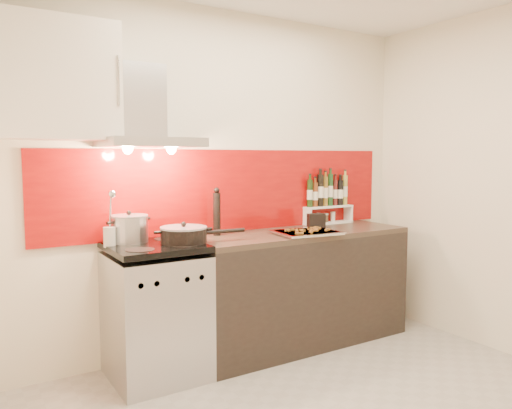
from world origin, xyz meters
TOP-DOWN VIEW (x-y plane):
  - back_wall at (0.00, 1.40)m, footprint 3.40×0.02m
  - backsplash at (0.05, 1.39)m, footprint 3.00×0.02m
  - range_stove at (-0.70, 1.10)m, footprint 0.60×0.60m
  - counter at (0.50, 1.10)m, footprint 1.80×0.60m
  - range_hood at (-0.70, 1.24)m, footprint 0.62×0.50m
  - upper_cabinet at (-1.25, 1.22)m, footprint 0.70×0.35m
  - stock_pot at (-0.82, 1.25)m, footprint 0.25×0.25m
  - saute_pan at (-0.51, 1.04)m, footprint 0.61×0.32m
  - utensil_jar at (-0.97, 1.19)m, footprint 0.08×0.12m
  - pepper_mill at (-0.15, 1.27)m, footprint 0.06×0.06m
  - step_shelf at (0.98, 1.34)m, footprint 0.48×0.13m
  - caddy_box at (0.71, 1.16)m, footprint 0.16×0.10m
  - baking_tray at (0.46, 0.95)m, footprint 0.52×0.42m

SIDE VIEW (x-z plane):
  - range_stove at x=-0.70m, z-range -0.01..0.90m
  - counter at x=0.50m, z-range 0.00..0.90m
  - baking_tray at x=0.46m, z-range 0.90..0.93m
  - caddy_box at x=0.71m, z-range 0.90..1.02m
  - saute_pan at x=-0.51m, z-range 0.89..1.04m
  - stock_pot at x=-0.82m, z-range 0.89..1.11m
  - utensil_jar at x=-0.97m, z-range 0.82..1.20m
  - pepper_mill at x=-0.15m, z-range 0.89..1.25m
  - step_shelf at x=0.98m, z-range 0.89..1.32m
  - backsplash at x=0.05m, z-range 0.90..1.54m
  - back_wall at x=0.00m, z-range 0.00..2.60m
  - range_hood at x=-0.70m, z-range 1.44..2.05m
  - upper_cabinet at x=-1.25m, z-range 1.59..2.31m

